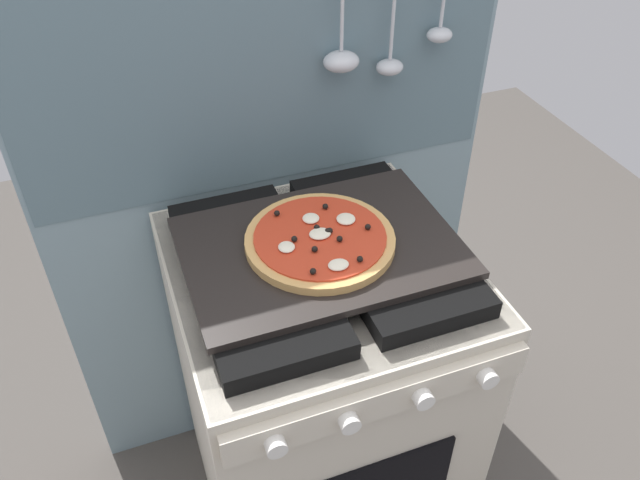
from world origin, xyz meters
TOP-DOWN VIEW (x-y plane):
  - kitchen_backsplash at (0.00, 0.33)m, footprint 1.10×0.09m
  - stove at (-0.00, -0.00)m, footprint 0.60×0.64m
  - baking_tray at (0.00, 0.00)m, footprint 0.54×0.38m
  - pizza_left at (-0.00, -0.00)m, footprint 0.30×0.30m

SIDE VIEW (x-z plane):
  - stove at x=0.00m, z-range 0.00..0.90m
  - kitchen_backsplash at x=0.00m, z-range 0.01..1.56m
  - baking_tray at x=0.00m, z-range 0.90..0.92m
  - pizza_left at x=0.00m, z-range 0.91..0.94m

